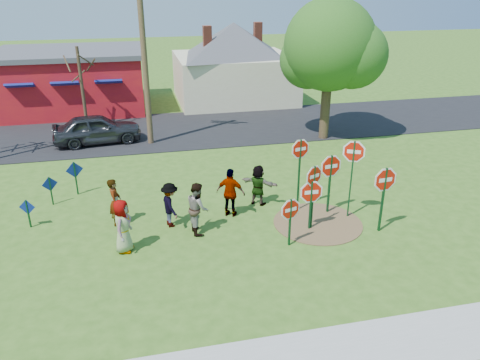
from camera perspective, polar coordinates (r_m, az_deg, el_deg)
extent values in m
plane|color=#365D1A|center=(17.04, -6.09, -5.30)|extent=(120.00, 120.00, 0.00)
cube|color=black|center=(27.66, -9.12, 5.98)|extent=(120.00, 7.50, 0.04)
cylinder|color=brown|center=(17.19, 9.44, -5.17)|extent=(3.20, 3.20, 0.03)
cube|color=maroon|center=(33.73, -19.73, 11.18)|extent=(9.00, 7.00, 3.60)
cube|color=#4C4C51|center=(33.42, -20.19, 14.43)|extent=(9.40, 7.40, 0.30)
cube|color=navy|center=(30.54, -25.23, 10.34)|extent=(1.60, 0.78, 0.45)
cube|color=navy|center=(30.11, -20.53, 10.91)|extent=(1.60, 0.78, 0.45)
cube|color=navy|center=(29.89, -15.71, 11.43)|extent=(1.60, 0.78, 0.45)
cube|color=beige|center=(34.27, -0.76, 12.34)|extent=(8.00, 7.00, 3.20)
pyramid|color=#4C4C51|center=(33.76, -0.80, 18.68)|extent=(9.40, 9.40, 2.20)
cube|color=brown|center=(32.49, -4.01, 17.03)|extent=(0.55, 0.55, 1.40)
cube|color=brown|center=(35.26, 2.18, 17.56)|extent=(0.55, 0.55, 1.40)
cube|color=#103D1E|center=(15.33, 6.10, -5.20)|extent=(0.07, 0.08, 1.68)
cylinder|color=white|center=(15.11, 6.18, -3.58)|extent=(0.94, 0.29, 0.97)
cylinder|color=#BE1506|center=(15.11, 6.18, -3.58)|extent=(0.81, 0.25, 0.84)
cube|color=white|center=(15.11, 6.18, -3.58)|extent=(0.41, 0.13, 0.12)
cube|color=#103D1E|center=(17.44, 7.19, 0.50)|extent=(0.07, 0.08, 2.83)
cylinder|color=white|center=(17.06, 7.37, 3.78)|extent=(0.97, 0.23, 0.99)
cylinder|color=#BE1506|center=(17.06, 7.37, 3.78)|extent=(0.83, 0.21, 0.85)
cube|color=white|center=(17.06, 7.37, 3.78)|extent=(0.43, 0.10, 0.12)
cylinder|color=gold|center=(17.06, 7.37, 3.78)|extent=(0.97, 0.23, 0.99)
cube|color=#103D1E|center=(17.27, 13.38, 0.00)|extent=(0.08, 0.09, 2.95)
cylinder|color=white|center=(16.88, 13.72, 3.39)|extent=(0.96, 0.51, 1.07)
cylinder|color=#BE1506|center=(16.88, 13.72, 3.39)|extent=(0.83, 0.45, 0.92)
cube|color=white|center=(16.88, 13.72, 3.39)|extent=(0.42, 0.22, 0.13)
cube|color=#103D1E|center=(17.56, 10.84, -0.54)|extent=(0.07, 0.08, 2.29)
cylinder|color=white|center=(17.28, 11.02, 1.66)|extent=(1.14, 0.19, 1.15)
cylinder|color=#BE1506|center=(17.28, 11.02, 1.66)|extent=(0.98, 0.17, 0.99)
cube|color=white|center=(17.28, 11.02, 1.66)|extent=(0.50, 0.08, 0.14)
cylinder|color=gold|center=(17.28, 11.02, 1.66)|extent=(1.13, 0.18, 1.15)
cube|color=#103D1E|center=(16.36, 8.58, -3.10)|extent=(0.06, 0.08, 1.83)
cylinder|color=white|center=(16.14, 8.69, -1.46)|extent=(1.10, 0.05, 1.10)
cylinder|color=#BE1506|center=(16.14, 8.69, -1.46)|extent=(0.95, 0.05, 0.95)
cube|color=white|center=(16.14, 8.69, -1.46)|extent=(0.48, 0.02, 0.14)
cube|color=#103D1E|center=(16.67, 16.98, -2.37)|extent=(0.07, 0.08, 2.36)
cylinder|color=white|center=(16.37, 17.29, 0.04)|extent=(1.15, 0.13, 1.15)
cylinder|color=#BE1506|center=(16.37, 17.29, 0.04)|extent=(0.99, 0.12, 0.99)
cube|color=white|center=(16.37, 17.29, 0.04)|extent=(0.51, 0.06, 0.14)
cylinder|color=gold|center=(16.37, 17.29, 0.04)|extent=(1.15, 0.13, 1.15)
cube|color=#103D1E|center=(16.31, 8.84, -2.17)|extent=(0.07, 0.08, 2.36)
cylinder|color=white|center=(15.98, 9.02, 0.49)|extent=(0.89, 0.43, 0.98)
cylinder|color=#BE1506|center=(15.98, 9.02, 0.49)|extent=(0.77, 0.37, 0.84)
cube|color=white|center=(15.98, 9.02, 0.49)|extent=(0.39, 0.19, 0.12)
cube|color=#103D1E|center=(18.07, -24.39, -3.77)|extent=(0.06, 0.06, 1.06)
cube|color=navy|center=(17.97, -24.53, -3.03)|extent=(0.56, 0.17, 0.57)
cube|color=#103D1E|center=(19.51, -22.05, -1.25)|extent=(0.07, 0.07, 1.16)
cube|color=navy|center=(19.39, -22.18, -0.45)|extent=(0.56, 0.25, 0.60)
cube|color=#103D1E|center=(20.03, -19.39, 0.18)|extent=(0.07, 0.08, 1.41)
cube|color=navy|center=(19.90, -19.53, 1.18)|extent=(0.66, 0.23, 0.69)
imported|color=#404287|center=(15.37, -14.11, -5.47)|extent=(0.81, 1.01, 1.80)
imported|color=#226F57|center=(17.13, -14.98, -2.59)|extent=(0.47, 0.67, 1.74)
imported|color=#9B553F|center=(16.09, -5.18, -3.40)|extent=(0.78, 0.95, 1.84)
imported|color=#2F2F33|center=(16.63, -8.51, -3.03)|extent=(0.84, 1.17, 1.64)
imported|color=#492E54|center=(17.10, -1.14, -1.56)|extent=(1.17, 0.94, 1.86)
imported|color=#214F34|center=(18.05, 2.23, -0.62)|extent=(1.47, 1.30, 1.61)
imported|color=#313136|center=(26.07, -17.02, 5.99)|extent=(4.71, 2.36, 1.54)
cylinder|color=#4C3823|center=(24.54, -11.62, 14.84)|extent=(0.29, 0.29, 9.40)
cylinder|color=#382819|center=(25.90, 10.40, 9.27)|extent=(0.51, 0.51, 4.01)
sphere|color=#265316|center=(25.36, 10.91, 15.88)|extent=(4.74, 4.74, 4.74)
sphere|color=#265316|center=(25.38, 13.67, 14.62)|extent=(3.47, 3.47, 3.47)
sphere|color=#265316|center=(25.83, 8.39, 14.33)|extent=(3.10, 3.10, 3.10)
cylinder|color=#382819|center=(28.68, -18.67, 10.51)|extent=(0.18, 0.18, 4.71)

